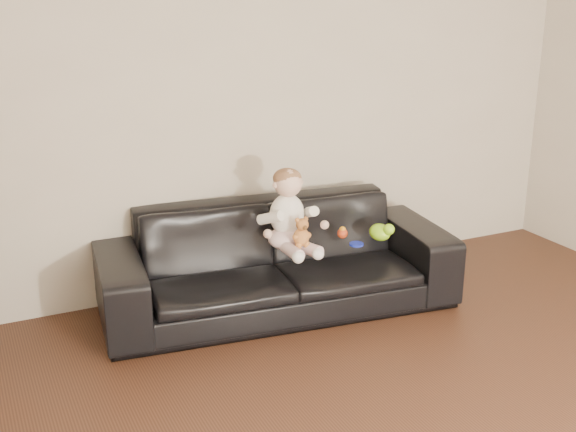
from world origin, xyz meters
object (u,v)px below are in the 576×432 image
toy_green (380,232)px  teddy_bear (302,233)px  toy_blue_disc (356,244)px  baby (289,215)px  toy_rattle (342,233)px  sofa (277,259)px

toy_green → teddy_bear: bearing=-175.2°
teddy_bear → toy_green: bearing=5.7°
toy_blue_disc → toy_green: bearing=4.5°
teddy_bear → toy_green: (0.61, 0.05, -0.11)m
baby → toy_blue_disc: size_ratio=5.68×
baby → toy_rattle: bearing=-2.5°
sofa → toy_blue_disc: size_ratio=24.81×
sofa → baby: size_ratio=4.37×
toy_rattle → toy_blue_disc: toy_rattle is taller
sofa → toy_blue_disc: bearing=-21.8°
sofa → toy_rattle: bearing=-5.6°
toy_green → sofa: bearing=160.1°
teddy_bear → toy_green: teddy_bear is taller
toy_blue_disc → toy_rattle: bearing=96.9°
toy_green → toy_rattle: size_ratio=2.27×
toy_green → toy_blue_disc: size_ratio=1.74×
toy_rattle → toy_green: bearing=-33.9°
teddy_bear → toy_blue_disc: teddy_bear is taller
baby → toy_rattle: baby is taller
baby → teddy_bear: bearing=-93.1°
sofa → baby: bearing=-69.9°
toy_green → toy_blue_disc: bearing=-175.5°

